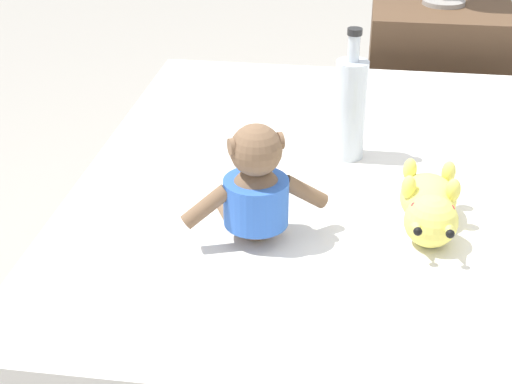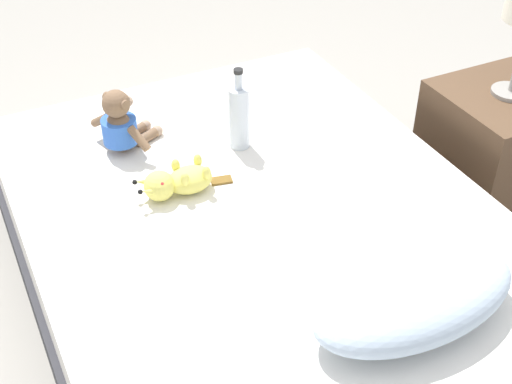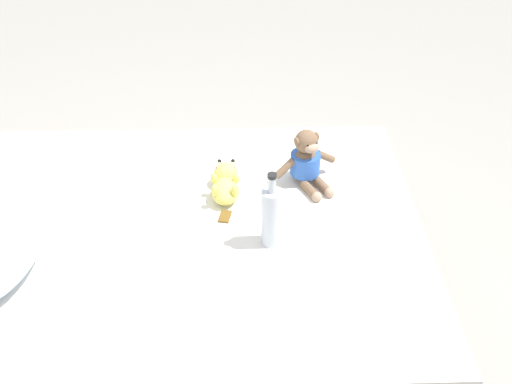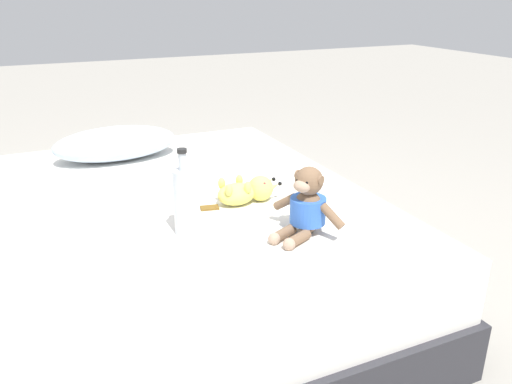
{
  "view_description": "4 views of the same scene",
  "coord_description": "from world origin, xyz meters",
  "views": [
    {
      "loc": [
        1.51,
        -0.31,
        1.23
      ],
      "look_at": [
        0.29,
        -0.49,
        0.55
      ],
      "focal_mm": 53.88,
      "sensor_mm": 36.0,
      "label": 1
    },
    {
      "loc": [
        0.77,
        1.57,
        1.83
      ],
      "look_at": [
        0.0,
        0.0,
        0.5
      ],
      "focal_mm": 49.3,
      "sensor_mm": 36.0,
      "label": 2
    },
    {
      "loc": [
        -1.68,
        -0.23,
        1.87
      ],
      "look_at": [
        0.12,
        -0.28,
        0.51
      ],
      "focal_mm": 41.09,
      "sensor_mm": 36.0,
      "label": 3
    },
    {
      "loc": [
        -0.54,
        -1.87,
        1.23
      ],
      "look_at": [
        0.16,
        -0.35,
        0.56
      ],
      "focal_mm": 36.31,
      "sensor_mm": 36.0,
      "label": 4
    }
  ],
  "objects": [
    {
      "name": "ground_plane",
      "position": [
        0.0,
        0.0,
        0.0
      ],
      "size": [
        16.0,
        16.0,
        0.0
      ],
      "primitive_type": "plane",
      "color": "#9E998E"
    },
    {
      "name": "bed",
      "position": [
        0.0,
        0.0,
        0.22
      ],
      "size": [
        1.45,
        1.86,
        0.45
      ],
      "color": "#2D2D33",
      "rests_on": "ground_plane"
    },
    {
      "name": "plush_monkey",
      "position": [
        0.28,
        -0.49,
        0.54
      ],
      "size": [
        0.25,
        0.27,
        0.24
      ],
      "color": "brown",
      "rests_on": "bed"
    },
    {
      "name": "plush_yellow_creature",
      "position": [
        0.2,
        -0.16,
        0.49
      ],
      "size": [
        0.33,
        0.11,
        0.1
      ],
      "color": "#EAE066",
      "rests_on": "bed"
    },
    {
      "name": "glass_bottle",
      "position": [
        -0.1,
        -0.33,
        0.57
      ],
      "size": [
        0.07,
        0.07,
        0.3
      ],
      "color": "silver",
      "rests_on": "bed"
    }
  ]
}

